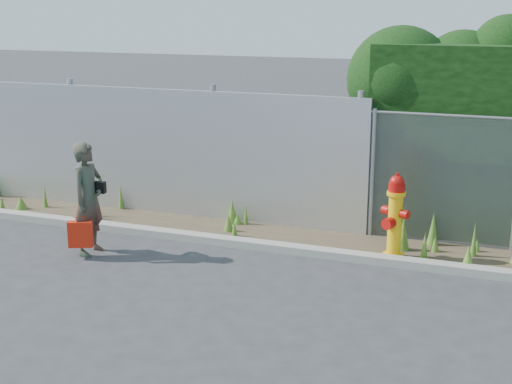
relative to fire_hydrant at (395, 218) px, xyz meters
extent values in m
plane|color=#313134|center=(-1.58, -2.09, -0.62)|extent=(80.00, 80.00, 0.00)
cube|color=gray|center=(-1.58, -0.29, -0.56)|extent=(16.00, 0.22, 0.12)
cube|color=#443627|center=(-1.58, 0.31, -0.61)|extent=(16.00, 1.20, 0.01)
cone|color=#406B20|center=(-2.83, 0.73, -0.42)|extent=(0.20, 0.20, 0.41)
cone|color=#406B20|center=(-6.39, 0.46, -0.42)|extent=(0.09, 0.09, 0.41)
cone|color=#406B20|center=(0.08, 0.37, -0.36)|extent=(0.20, 0.20, 0.52)
cone|color=#406B20|center=(-6.72, 0.21, -0.50)|extent=(0.24, 0.24, 0.23)
cone|color=#406B20|center=(-5.04, 0.84, -0.39)|extent=(0.09, 0.09, 0.45)
cone|color=#406B20|center=(1.13, 0.68, -0.52)|extent=(0.11, 0.11, 0.20)
cone|color=#406B20|center=(-2.54, 0.10, -0.49)|extent=(0.10, 0.10, 0.25)
cone|color=#406B20|center=(-2.72, 0.31, -0.47)|extent=(0.17, 0.17, 0.29)
cone|color=#406B20|center=(0.54, 0.46, -0.50)|extent=(0.14, 0.14, 0.24)
cone|color=#406B20|center=(1.09, 0.45, -0.36)|extent=(0.09, 0.09, 0.52)
cone|color=#406B20|center=(0.44, -0.02, -0.39)|extent=(0.12, 0.12, 0.46)
cone|color=#406B20|center=(-6.99, 0.02, -0.48)|extent=(0.10, 0.10, 0.28)
cone|color=#406B20|center=(-0.05, 0.09, -0.49)|extent=(0.10, 0.10, 0.27)
cone|color=#406B20|center=(0.47, 0.77, -0.36)|extent=(0.17, 0.17, 0.51)
cone|color=#406B20|center=(-2.59, 0.74, -0.44)|extent=(0.09, 0.09, 0.36)
cone|color=#406B20|center=(-5.34, 0.25, -0.37)|extent=(0.13, 0.13, 0.49)
cone|color=#406B20|center=(1.06, -0.13, -0.44)|extent=(0.19, 0.19, 0.36)
cone|color=#406B20|center=(-2.73, 0.71, -0.53)|extent=(0.17, 0.17, 0.19)
cone|color=#406B20|center=(-5.18, 0.13, -0.41)|extent=(0.09, 0.09, 0.42)
cube|color=#B8BAC0|center=(-4.83, 0.91, 0.48)|extent=(8.50, 0.08, 2.20)
cylinder|color=gray|center=(-6.08, 1.03, 0.53)|extent=(0.10, 0.10, 2.30)
cylinder|color=gray|center=(-3.28, 1.03, 0.53)|extent=(0.10, 0.10, 2.30)
cylinder|color=gray|center=(-0.78, 1.03, 0.53)|extent=(0.10, 0.10, 2.30)
cylinder|color=gray|center=(-0.53, 0.91, 0.41)|extent=(0.07, 0.07, 2.05)
sphere|color=black|center=(-0.32, 1.92, 1.78)|extent=(1.75, 1.75, 1.75)
sphere|color=black|center=(0.62, 2.17, 1.91)|extent=(1.35, 1.35, 1.35)
sphere|color=black|center=(1.28, 2.15, 2.26)|extent=(1.13, 1.13, 1.13)
cylinder|color=yellow|center=(0.00, 0.01, -0.59)|extent=(0.32, 0.32, 0.07)
cylinder|color=yellow|center=(0.00, 0.01, -0.14)|extent=(0.20, 0.20, 0.96)
cylinder|color=yellow|center=(0.00, 0.01, 0.36)|extent=(0.27, 0.27, 0.06)
cylinder|color=#B20F0A|center=(0.00, 0.01, 0.44)|extent=(0.24, 0.24, 0.11)
sphere|color=#B20F0A|center=(0.00, 0.01, 0.52)|extent=(0.21, 0.21, 0.21)
cylinder|color=#B20F0A|center=(0.00, 0.01, 0.63)|extent=(0.06, 0.06, 0.06)
cylinder|color=#B20F0A|center=(-0.16, 0.01, 0.08)|extent=(0.11, 0.12, 0.12)
cylinder|color=#B20F0A|center=(0.16, 0.01, 0.08)|extent=(0.11, 0.12, 0.12)
cylinder|color=#B20F0A|center=(0.00, -0.15, -0.06)|extent=(0.17, 0.14, 0.17)
imported|color=#0F6344|center=(-4.26, -1.32, 0.22)|extent=(0.44, 0.64, 1.68)
cube|color=#B8270A|center=(-4.27, -1.57, -0.25)|extent=(0.35, 0.13, 0.38)
cylinder|color=#B8270A|center=(-4.27, -1.57, 0.00)|extent=(0.16, 0.01, 0.01)
cube|color=black|center=(-4.15, -1.22, 0.37)|extent=(0.23, 0.09, 0.17)
camera|label=1|loc=(1.52, -9.89, 2.98)|focal=50.00mm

